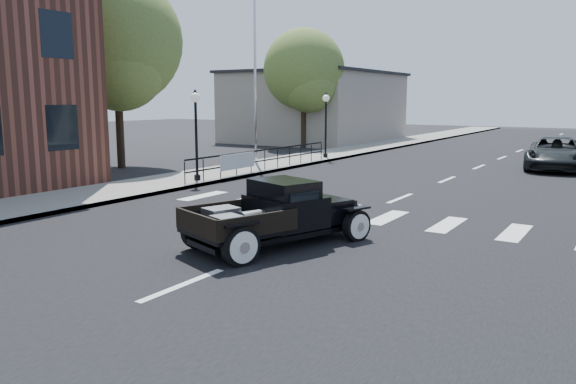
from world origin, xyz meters
The scene contains 14 objects.
ground centered at (0.00, 0.00, 0.00)m, with size 120.00×120.00×0.00m, color black.
road centered at (0.00, 15.00, 0.01)m, with size 14.00×80.00×0.02m, color black.
road_markings centered at (0.00, 10.00, 0.00)m, with size 12.00×60.00×0.06m, color silver, non-canonical shape.
sidewalk_left centered at (-8.50, 15.00, 0.07)m, with size 3.00×80.00×0.15m, color gray.
low_building_left centered at (-15.00, 28.00, 2.50)m, with size 10.00×12.00×5.00m, color #A29788.
railing centered at (-7.30, 10.00, 0.65)m, with size 0.08×10.00×1.00m, color black, non-canonical shape.
banner centered at (-7.22, 8.00, 0.45)m, with size 0.04×2.20×0.60m, color silver, non-canonical shape.
lamp_post_b centered at (-7.60, 6.00, 1.83)m, with size 0.36×0.36×3.35m, color black, non-canonical shape.
lamp_post_c centered at (-7.60, 16.00, 1.83)m, with size 0.36×0.36×3.35m, color black, non-canonical shape.
flagpole centered at (-9.20, 12.00, 6.57)m, with size 0.12×0.12×12.83m, color silver.
big_tree_near centered at (-14.00, 8.00, 4.37)m, with size 5.95×5.95×8.74m, color #51672C, non-canonical shape.
big_tree_far centered at (-12.50, 22.00, 3.84)m, with size 5.23×5.23×7.68m, color #51672C, non-canonical shape.
hotrod_pickup centered at (-0.12, 0.07, 0.73)m, with size 1.96×4.20×1.46m, color black, non-canonical shape.
second_car centered at (3.12, 17.92, 0.73)m, with size 2.41×5.23×1.45m, color black.
Camera 1 is at (6.36, -9.73, 3.11)m, focal length 35.00 mm.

